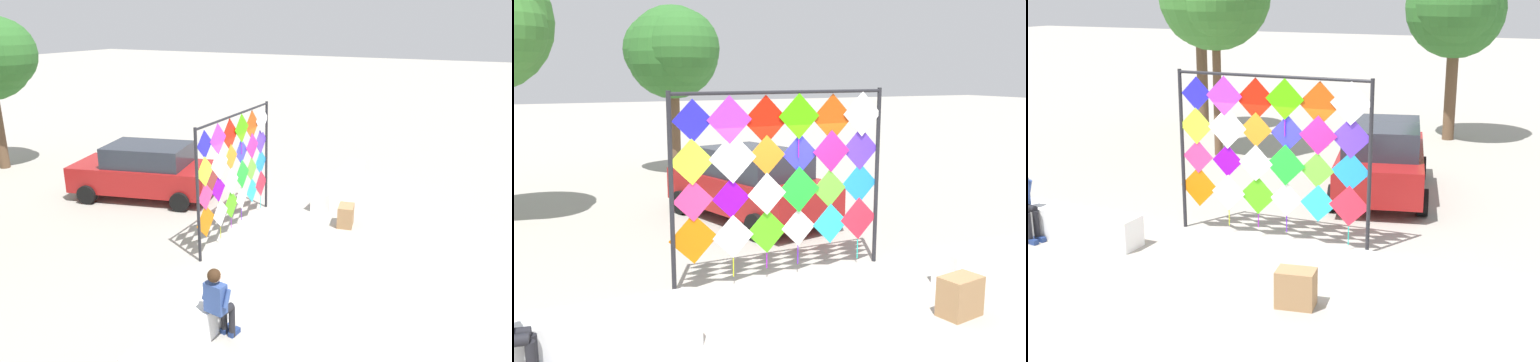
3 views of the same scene
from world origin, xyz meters
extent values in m
plane|color=#9E998E|center=(0.00, 0.00, 0.00)|extent=(120.00, 120.00, 0.00)
cube|color=white|center=(-3.93, -0.56, 0.29)|extent=(3.84, 0.55, 0.57)
cylinder|color=#232328|center=(-1.89, 0.90, 1.53)|extent=(0.07, 0.07, 3.07)
cylinder|color=#232328|center=(1.80, 1.01, 1.53)|extent=(0.07, 0.07, 3.07)
cylinder|color=#232328|center=(-0.04, 0.95, 3.02)|extent=(3.69, 0.16, 0.06)
cube|color=orange|center=(-1.56, 0.93, 0.85)|extent=(0.79, 0.03, 0.79)
cube|color=white|center=(-0.92, 0.92, 0.81)|extent=(0.69, 0.03, 0.69)
cylinder|color=#D4E516|center=(-0.92, 0.93, 0.31)|extent=(0.02, 0.02, 0.31)
cube|color=#4ED218|center=(-0.32, 0.96, 0.81)|extent=(0.73, 0.03, 0.73)
cylinder|color=#A916E5|center=(-0.32, 0.97, 0.32)|extent=(0.02, 0.02, 0.26)
cube|color=white|center=(0.25, 0.98, 0.81)|extent=(0.63, 0.03, 0.63)
cylinder|color=#6016E5|center=(0.25, 0.99, 0.33)|extent=(0.02, 0.02, 0.32)
cube|color=#29C9E9|center=(0.87, 0.99, 0.80)|extent=(0.69, 0.03, 0.69)
cube|color=#E7273F|center=(1.44, 1.00, 0.83)|extent=(0.75, 0.03, 0.75)
cylinder|color=#16E5CB|center=(1.44, 1.01, 0.27)|extent=(0.02, 0.02, 0.36)
cube|color=#F53682|center=(-1.55, 0.91, 1.44)|extent=(0.64, 0.03, 0.64)
cube|color=#8409D5|center=(-0.94, 0.95, 1.41)|extent=(0.62, 0.03, 0.62)
cylinder|color=#69E516|center=(-0.94, 0.96, 0.98)|extent=(0.02, 0.02, 0.24)
cube|color=white|center=(-0.34, 0.93, 1.43)|extent=(0.68, 0.03, 0.68)
cube|color=#1FE32F|center=(0.25, 0.95, 1.45)|extent=(0.75, 0.03, 0.75)
cube|color=#66E335|center=(0.84, 0.99, 1.41)|extent=(0.64, 0.03, 0.64)
cube|color=#2093F1|center=(1.45, 1.01, 1.45)|extent=(0.71, 0.03, 0.71)
cube|color=#C7F031|center=(-1.56, 0.90, 2.03)|extent=(0.70, 0.03, 0.70)
cube|color=white|center=(-0.91, 0.92, 2.04)|extent=(0.78, 0.03, 0.78)
cube|color=orange|center=(-0.33, 0.94, 2.05)|extent=(0.64, 0.03, 0.64)
cylinder|color=blue|center=(-0.33, 0.95, 1.64)|extent=(0.02, 0.02, 0.18)
cube|color=#3233DB|center=(0.27, 0.98, 2.03)|extent=(0.66, 0.03, 0.66)
cube|color=#ED1F87|center=(0.86, 0.97, 2.04)|extent=(0.70, 0.03, 0.70)
cube|color=#5833CF|center=(1.45, 1.01, 2.04)|extent=(0.73, 0.03, 0.73)
cube|color=#2421D9|center=(-1.53, 0.91, 2.63)|extent=(0.64, 0.03, 0.64)
cylinder|color=yellow|center=(-1.53, 0.92, 2.13)|extent=(0.02, 0.02, 0.36)
cube|color=#B936DB|center=(-0.96, 0.91, 2.62)|extent=(0.73, 0.03, 0.73)
cube|color=#F51908|center=(-0.34, 0.96, 2.60)|extent=(0.78, 0.03, 0.78)
cube|color=#4DDF09|center=(0.23, 0.94, 2.64)|extent=(0.73, 0.03, 0.73)
cylinder|color=#A316E5|center=(0.23, 0.95, 2.12)|extent=(0.02, 0.02, 0.30)
cube|color=#DA4B0E|center=(0.87, 0.99, 2.59)|extent=(0.78, 0.03, 0.78)
cylinder|color=#16A7E5|center=(0.87, 1.00, 2.02)|extent=(0.02, 0.02, 0.35)
cube|color=white|center=(1.44, 0.98, 2.64)|extent=(0.75, 0.03, 0.75)
cylinder|color=black|center=(-3.94, -0.91, 0.29)|extent=(0.11, 0.11, 0.57)
cylinder|color=black|center=(-4.09, -0.89, 0.60)|extent=(0.33, 0.17, 0.13)
cube|color=maroon|center=(0.92, 4.67, 0.66)|extent=(2.82, 4.57, 0.76)
cube|color=#282D38|center=(0.96, 4.52, 1.35)|extent=(2.15, 2.71, 0.61)
cylinder|color=black|center=(-0.32, 5.84, 0.28)|extent=(0.36, 0.60, 0.57)
cylinder|color=black|center=(1.45, 6.30, 0.28)|extent=(0.36, 0.60, 0.57)
cylinder|color=black|center=(0.40, 3.04, 0.28)|extent=(0.36, 0.60, 0.57)
cylinder|color=black|center=(2.17, 3.49, 0.28)|extent=(0.36, 0.60, 0.57)
cube|color=#9E754C|center=(1.51, -1.45, 0.28)|extent=(0.63, 0.48, 0.57)
cylinder|color=brown|center=(1.07, 11.28, 1.54)|extent=(0.35, 0.35, 3.07)
sphere|color=#2D6628|center=(1.07, 11.28, 3.96)|extent=(2.96, 2.96, 2.96)
sphere|color=#2D6628|center=(1.19, 10.74, 4.07)|extent=(2.42, 2.42, 2.42)
sphere|color=#2D6628|center=(1.16, 11.05, 3.52)|extent=(1.95, 1.95, 1.95)
sphere|color=#2D6628|center=(0.67, 11.46, 4.04)|extent=(2.27, 2.27, 2.27)
camera|label=1|loc=(-10.12, -4.61, 5.19)|focal=34.08mm
camera|label=2|loc=(-4.04, -7.18, 3.32)|focal=40.51mm
camera|label=3|loc=(5.24, -10.03, 4.48)|focal=48.86mm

